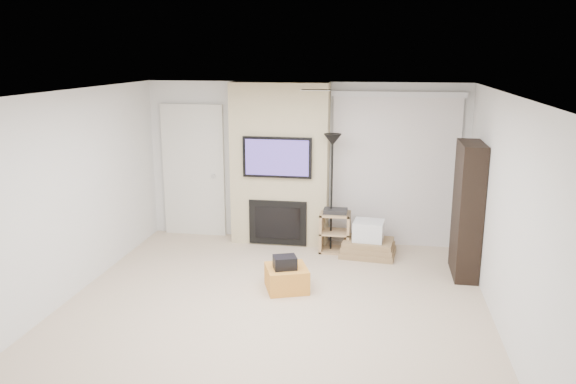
% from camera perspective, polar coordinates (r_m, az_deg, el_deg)
% --- Properties ---
extents(floor, '(5.00, 5.50, 0.00)m').
position_cam_1_polar(floor, '(6.62, -1.74, -12.21)').
color(floor, beige).
rests_on(floor, ground).
extents(ceiling, '(5.00, 5.50, 0.00)m').
position_cam_1_polar(ceiling, '(5.96, -1.92, 9.93)').
color(ceiling, white).
rests_on(ceiling, wall_back).
extents(wall_back, '(5.00, 0.00, 2.50)m').
position_cam_1_polar(wall_back, '(8.82, 1.65, 3.01)').
color(wall_back, silver).
rests_on(wall_back, ground).
extents(wall_front, '(5.00, 0.00, 2.50)m').
position_cam_1_polar(wall_front, '(3.69, -10.37, -13.08)').
color(wall_front, silver).
rests_on(wall_front, ground).
extents(wall_left, '(0.00, 5.50, 2.50)m').
position_cam_1_polar(wall_left, '(7.09, -22.08, -0.71)').
color(wall_left, silver).
rests_on(wall_left, ground).
extents(wall_right, '(0.00, 5.50, 2.50)m').
position_cam_1_polar(wall_right, '(6.21, 21.47, -2.62)').
color(wall_right, silver).
rests_on(wall_right, ground).
extents(hvac_vent, '(0.35, 0.18, 0.01)m').
position_cam_1_polar(hvac_vent, '(6.69, 2.87, 10.32)').
color(hvac_vent, silver).
rests_on(hvac_vent, ceiling).
extents(ottoman, '(0.64, 0.64, 0.30)m').
position_cam_1_polar(ottoman, '(7.17, -0.14, -8.75)').
color(ottoman, orange).
rests_on(ottoman, floor).
extents(black_bag, '(0.34, 0.30, 0.16)m').
position_cam_1_polar(black_bag, '(7.05, -0.32, -7.16)').
color(black_bag, black).
rests_on(black_bag, ottoman).
extents(fireplace_wall, '(1.50, 0.47, 2.50)m').
position_cam_1_polar(fireplace_wall, '(8.67, -0.83, 2.73)').
color(fireplace_wall, '#C0B087').
rests_on(fireplace_wall, floor).
extents(entry_door, '(1.02, 0.11, 2.14)m').
position_cam_1_polar(entry_door, '(9.23, -9.53, 2.08)').
color(entry_door, silver).
rests_on(entry_door, floor).
extents(vertical_blinds, '(1.98, 0.10, 2.37)m').
position_cam_1_polar(vertical_blinds, '(8.69, 10.80, 2.76)').
color(vertical_blinds, silver).
rests_on(vertical_blinds, floor).
extents(floor_lamp, '(0.26, 0.26, 1.78)m').
position_cam_1_polar(floor_lamp, '(8.24, 4.51, 3.30)').
color(floor_lamp, black).
rests_on(floor_lamp, floor).
extents(av_stand, '(0.45, 0.38, 0.66)m').
position_cam_1_polar(av_stand, '(8.48, 4.80, -3.79)').
color(av_stand, tan).
rests_on(av_stand, floor).
extents(box_stack, '(0.84, 0.67, 0.53)m').
position_cam_1_polar(box_stack, '(8.41, 8.15, -5.08)').
color(box_stack, '#92744D').
rests_on(box_stack, floor).
extents(bookshelf, '(0.30, 0.80, 1.80)m').
position_cam_1_polar(bookshelf, '(7.78, 17.76, -1.77)').
color(bookshelf, black).
rests_on(bookshelf, floor).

